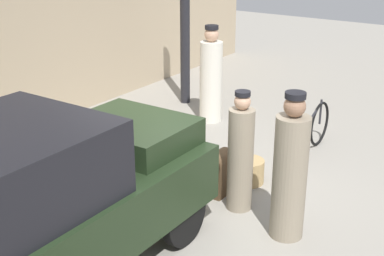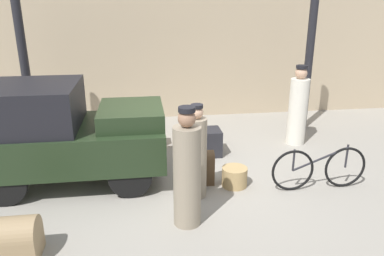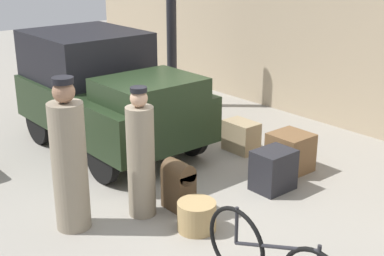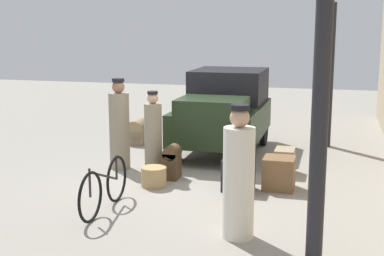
{
  "view_description": "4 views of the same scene",
  "coord_description": "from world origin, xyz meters",
  "px_view_note": "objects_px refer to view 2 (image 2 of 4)",
  "views": [
    {
      "loc": [
        -5.33,
        -3.56,
        3.52
      ],
      "look_at": [
        0.2,
        0.2,
        0.95
      ],
      "focal_mm": 50.0,
      "sensor_mm": 36.0,
      "label": 1
    },
    {
      "loc": [
        -0.68,
        -6.16,
        3.17
      ],
      "look_at": [
        0.2,
        0.2,
        0.95
      ],
      "focal_mm": 35.0,
      "sensor_mm": 36.0,
      "label": 2
    },
    {
      "loc": [
        5.05,
        -3.89,
        3.16
      ],
      "look_at": [
        0.2,
        0.2,
        0.95
      ],
      "focal_mm": 50.0,
      "sensor_mm": 36.0,
      "label": 3
    },
    {
      "loc": [
        9.53,
        2.72,
        2.81
      ],
      "look_at": [
        0.2,
        0.2,
        0.95
      ],
      "focal_mm": 50.0,
      "sensor_mm": 36.0,
      "label": 4
    }
  ],
  "objects_px": {
    "truck": "(63,130)",
    "conductor_in_dark_uniform": "(197,155)",
    "porter_carrying_trunk": "(298,109)",
    "suitcase_tan_flat": "(211,142)",
    "porter_standing_middle": "(187,173)",
    "trunk_wicker_pale": "(150,135)",
    "bicycle": "(319,168)",
    "trunk_umber_medium": "(194,132)",
    "wicker_basket": "(235,177)",
    "suitcase_small_leather": "(203,166)",
    "suitcase_black_upright": "(14,239)"
  },
  "relations": [
    {
      "from": "conductor_in_dark_uniform",
      "to": "trunk_wicker_pale",
      "type": "height_order",
      "value": "conductor_in_dark_uniform"
    },
    {
      "from": "porter_standing_middle",
      "to": "truck",
      "type": "bearing_deg",
      "value": 139.67
    },
    {
      "from": "wicker_basket",
      "to": "suitcase_black_upright",
      "type": "bearing_deg",
      "value": -154.9
    },
    {
      "from": "porter_carrying_trunk",
      "to": "trunk_umber_medium",
      "type": "distance_m",
      "value": 2.41
    },
    {
      "from": "bicycle",
      "to": "trunk_wicker_pale",
      "type": "height_order",
      "value": "bicycle"
    },
    {
      "from": "conductor_in_dark_uniform",
      "to": "suitcase_small_leather",
      "type": "relative_size",
      "value": 2.53
    },
    {
      "from": "bicycle",
      "to": "suitcase_tan_flat",
      "type": "relative_size",
      "value": 3.08
    },
    {
      "from": "porter_standing_middle",
      "to": "suitcase_tan_flat",
      "type": "distance_m",
      "value": 2.72
    },
    {
      "from": "wicker_basket",
      "to": "porter_standing_middle",
      "type": "distance_m",
      "value": 1.58
    },
    {
      "from": "porter_carrying_trunk",
      "to": "trunk_wicker_pale",
      "type": "bearing_deg",
      "value": 174.83
    },
    {
      "from": "bicycle",
      "to": "trunk_wicker_pale",
      "type": "distance_m",
      "value": 3.77
    },
    {
      "from": "bicycle",
      "to": "porter_carrying_trunk",
      "type": "bearing_deg",
      "value": 77.45
    },
    {
      "from": "suitcase_black_upright",
      "to": "suitcase_small_leather",
      "type": "bearing_deg",
      "value": 31.96
    },
    {
      "from": "truck",
      "to": "porter_standing_middle",
      "type": "height_order",
      "value": "truck"
    },
    {
      "from": "suitcase_black_upright",
      "to": "trunk_umber_medium",
      "type": "xyz_separation_m",
      "value": [
        2.84,
        3.69,
        0.01
      ]
    },
    {
      "from": "bicycle",
      "to": "trunk_wicker_pale",
      "type": "relative_size",
      "value": 3.17
    },
    {
      "from": "truck",
      "to": "wicker_basket",
      "type": "distance_m",
      "value": 3.15
    },
    {
      "from": "truck",
      "to": "wicker_basket",
      "type": "bearing_deg",
      "value": -12.21
    },
    {
      "from": "truck",
      "to": "bicycle",
      "type": "bearing_deg",
      "value": -12.14
    },
    {
      "from": "bicycle",
      "to": "trunk_umber_medium",
      "type": "distance_m",
      "value": 3.08
    },
    {
      "from": "suitcase_black_upright",
      "to": "suitcase_small_leather",
      "type": "relative_size",
      "value": 0.96
    },
    {
      "from": "truck",
      "to": "trunk_wicker_pale",
      "type": "xyz_separation_m",
      "value": [
        1.55,
        1.51,
        -0.73
      ]
    },
    {
      "from": "truck",
      "to": "conductor_in_dark_uniform",
      "type": "height_order",
      "value": "truck"
    },
    {
      "from": "truck",
      "to": "trunk_umber_medium",
      "type": "height_order",
      "value": "truck"
    },
    {
      "from": "porter_standing_middle",
      "to": "suitcase_black_upright",
      "type": "bearing_deg",
      "value": -168.14
    },
    {
      "from": "truck",
      "to": "suitcase_tan_flat",
      "type": "distance_m",
      "value": 3.03
    },
    {
      "from": "porter_carrying_trunk",
      "to": "suitcase_tan_flat",
      "type": "distance_m",
      "value": 2.17
    },
    {
      "from": "trunk_umber_medium",
      "to": "porter_carrying_trunk",
      "type": "bearing_deg",
      "value": -7.32
    },
    {
      "from": "suitcase_tan_flat",
      "to": "suitcase_small_leather",
      "type": "bearing_deg",
      "value": -106.31
    },
    {
      "from": "porter_standing_middle",
      "to": "trunk_wicker_pale",
      "type": "xyz_separation_m",
      "value": [
        -0.45,
        3.21,
        -0.58
      ]
    },
    {
      "from": "trunk_wicker_pale",
      "to": "suitcase_black_upright",
      "type": "distance_m",
      "value": 4.12
    },
    {
      "from": "porter_standing_middle",
      "to": "suitcase_tan_flat",
      "type": "height_order",
      "value": "porter_standing_middle"
    },
    {
      "from": "suitcase_small_leather",
      "to": "trunk_umber_medium",
      "type": "relative_size",
      "value": 1.13
    },
    {
      "from": "bicycle",
      "to": "wicker_basket",
      "type": "height_order",
      "value": "bicycle"
    },
    {
      "from": "trunk_wicker_pale",
      "to": "suitcase_tan_flat",
      "type": "height_order",
      "value": "suitcase_tan_flat"
    },
    {
      "from": "suitcase_black_upright",
      "to": "trunk_umber_medium",
      "type": "relative_size",
      "value": 1.09
    },
    {
      "from": "truck",
      "to": "trunk_umber_medium",
      "type": "bearing_deg",
      "value": 30.6
    },
    {
      "from": "conductor_in_dark_uniform",
      "to": "suitcase_small_leather",
      "type": "xyz_separation_m",
      "value": [
        0.18,
        0.42,
        -0.4
      ]
    },
    {
      "from": "porter_standing_middle",
      "to": "suitcase_tan_flat",
      "type": "bearing_deg",
      "value": 72.01
    },
    {
      "from": "bicycle",
      "to": "conductor_in_dark_uniform",
      "type": "bearing_deg",
      "value": 178.74
    },
    {
      "from": "truck",
      "to": "suitcase_small_leather",
      "type": "relative_size",
      "value": 5.07
    },
    {
      "from": "porter_carrying_trunk",
      "to": "trunk_umber_medium",
      "type": "xyz_separation_m",
      "value": [
        -2.33,
        0.3,
        -0.54
      ]
    },
    {
      "from": "suitcase_tan_flat",
      "to": "trunk_umber_medium",
      "type": "relative_size",
      "value": 0.99
    },
    {
      "from": "trunk_wicker_pale",
      "to": "trunk_umber_medium",
      "type": "xyz_separation_m",
      "value": [
        1.0,
        -0.0,
        0.04
      ]
    },
    {
      "from": "conductor_in_dark_uniform",
      "to": "suitcase_small_leather",
      "type": "bearing_deg",
      "value": 67.09
    },
    {
      "from": "bicycle",
      "to": "porter_carrying_trunk",
      "type": "distance_m",
      "value": 2.25
    },
    {
      "from": "suitcase_tan_flat",
      "to": "porter_carrying_trunk",
      "type": "bearing_deg",
      "value": 10.14
    },
    {
      "from": "porter_carrying_trunk",
      "to": "porter_standing_middle",
      "type": "xyz_separation_m",
      "value": [
        -2.89,
        -2.91,
        -0.0
      ]
    },
    {
      "from": "conductor_in_dark_uniform",
      "to": "porter_carrying_trunk",
      "type": "bearing_deg",
      "value": 38.77
    },
    {
      "from": "wicker_basket",
      "to": "suitcase_small_leather",
      "type": "bearing_deg",
      "value": 162.71
    }
  ]
}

